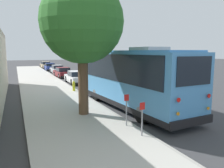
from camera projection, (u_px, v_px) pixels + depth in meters
name	position (u px, v px, depth m)	size (l,w,h in m)	color
ground_plane	(132.00, 106.00, 13.69)	(160.00, 160.00, 0.00)	#3D3D3F
sidewalk_slab	(66.00, 112.00, 12.01)	(80.00, 4.37, 0.15)	beige
curb_strip	(104.00, 108.00, 12.92)	(80.00, 0.14, 0.15)	#AAA69D
shuttle_bus	(131.00, 76.00, 12.96)	(9.69, 3.25, 3.61)	#4C93D1
parked_sedan_white	(76.00, 77.00, 23.47)	(4.44, 1.79, 1.32)	silver
parked_sedan_maroon	(63.00, 73.00, 29.02)	(4.31, 1.91, 1.30)	maroon
parked_sedan_silver	(57.00, 69.00, 34.03)	(4.43, 1.71, 1.29)	#A8AAAF
parked_sedan_blue	(50.00, 67.00, 39.18)	(4.28, 1.77, 1.32)	navy
parked_sedan_tan	(46.00, 65.00, 44.60)	(4.35, 1.93, 1.33)	tan
street_tree	(81.00, 16.00, 10.81)	(4.15, 4.15, 7.39)	brown
sign_post_near	(142.00, 119.00, 8.37)	(0.06, 0.22, 1.32)	gray
sign_post_far	(126.00, 110.00, 9.53)	(0.06, 0.22, 1.39)	gray
fire_hydrant	(74.00, 86.00, 18.06)	(0.22, 0.22, 0.81)	gold
lane_stripe_mid	(179.00, 106.00, 13.78)	(2.40, 0.14, 0.01)	silver
lane_stripe_ahead	(133.00, 90.00, 19.21)	(2.40, 0.14, 0.01)	silver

